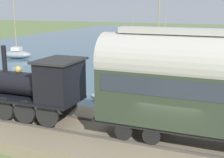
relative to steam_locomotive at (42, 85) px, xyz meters
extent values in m
plane|color=#607542|center=(-0.26, -6.51, -2.45)|extent=(200.00, 200.00, 0.00)
cube|color=#426075|center=(43.15, -6.51, -2.44)|extent=(80.00, 80.00, 0.01)
cube|color=#84755B|center=(0.00, -6.51, -2.16)|extent=(5.70, 56.00, 0.57)
cube|color=#4C4742|center=(-0.90, -6.51, -1.82)|extent=(0.07, 54.88, 0.12)
cube|color=#4C4742|center=(0.90, -6.51, -1.82)|extent=(0.07, 54.88, 0.12)
cylinder|color=black|center=(-0.90, -0.84, -1.17)|extent=(0.12, 1.17, 1.17)
cylinder|color=black|center=(0.90, -0.84, -1.17)|extent=(0.12, 1.17, 1.17)
cylinder|color=black|center=(-0.90, 0.44, -1.17)|extent=(0.12, 1.17, 1.17)
cylinder|color=black|center=(0.90, 0.44, -1.17)|extent=(0.12, 1.17, 1.17)
cylinder|color=black|center=(-0.90, 1.71, -1.17)|extent=(0.12, 1.17, 1.17)
cylinder|color=black|center=(0.90, 1.71, -1.17)|extent=(0.12, 1.17, 1.17)
cube|color=black|center=(0.00, 0.44, -0.70)|extent=(2.31, 4.65, 0.12)
cylinder|color=black|center=(0.00, 1.37, -0.05)|extent=(1.19, 2.79, 1.19)
cylinder|color=black|center=(0.00, 2.20, 1.20)|extent=(0.24, 0.24, 1.31)
sphere|color=tan|center=(0.00, 1.37, 0.68)|extent=(0.36, 0.36, 0.36)
cube|color=black|center=(0.00, -1.07, 0.30)|extent=(2.21, 1.63, 1.89)
cube|color=#282828|center=(0.00, -1.07, 1.29)|extent=(2.41, 1.87, 0.10)
cylinder|color=black|center=(-0.90, -5.85, -1.38)|extent=(0.12, 0.76, 0.76)
cylinder|color=black|center=(0.90, -5.85, -1.38)|extent=(0.12, 0.76, 0.76)
cylinder|color=black|center=(-0.90, -4.64, -1.38)|extent=(0.12, 0.76, 0.76)
cylinder|color=black|center=(0.90, -4.64, -1.38)|extent=(0.12, 0.76, 0.76)
cube|color=black|center=(0.00, -8.03, -1.07)|extent=(1.95, 9.66, 0.16)
cube|color=#2D3828|center=(0.00, -8.03, 0.29)|extent=(2.17, 9.28, 2.57)
cube|color=#2D333D|center=(0.00, -8.03, 0.74)|extent=(2.20, 8.70, 0.72)
cylinder|color=#B2ADA3|center=(0.00, -8.03, 1.57)|extent=(2.27, 9.28, 2.27)
cube|color=#B2ADA3|center=(0.00, -8.03, 2.83)|extent=(0.76, 7.73, 0.24)
ellipsoid|color=#B72D23|center=(18.07, -1.36, -1.85)|extent=(4.05, 5.31, 1.17)
cylinder|color=#9E8460|center=(18.07, -1.36, 2.85)|extent=(0.10, 0.10, 8.24)
ellipsoid|color=#335199|center=(37.52, 7.71, -1.94)|extent=(1.96, 6.27, 1.01)
cylinder|color=#9E8460|center=(37.52, 7.71, 0.81)|extent=(0.10, 0.10, 4.49)
cube|color=silver|center=(37.52, 7.71, -1.21)|extent=(0.91, 1.93, 0.45)
ellipsoid|color=gray|center=(17.88, 15.98, -1.98)|extent=(2.42, 3.86, 0.91)
cylinder|color=#9E8460|center=(17.88, 15.98, 1.62)|extent=(0.10, 0.10, 6.29)
cube|color=silver|center=(17.88, 15.98, -1.30)|extent=(1.18, 1.28, 0.45)
ellipsoid|color=brown|center=(33.64, 1.43, -1.81)|extent=(3.24, 3.86, 1.26)
cylinder|color=#9E8460|center=(33.64, 1.43, 1.59)|extent=(0.10, 0.10, 5.54)
cube|color=silver|center=(33.64, 1.43, -0.96)|extent=(1.35, 1.40, 0.45)
ellipsoid|color=#B7B2A3|center=(5.77, -0.96, -2.25)|extent=(1.87, 2.99, 0.37)
ellipsoid|color=#B7B2A3|center=(13.04, 6.08, -2.22)|extent=(1.20, 2.48, 0.44)
camera|label=1|loc=(-12.50, -8.82, 3.82)|focal=50.00mm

